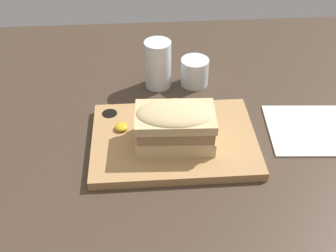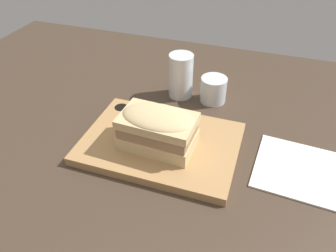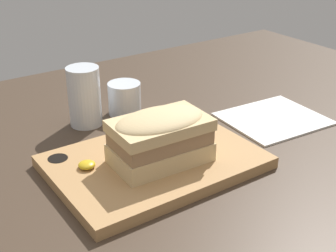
{
  "view_description": "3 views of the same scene",
  "coord_description": "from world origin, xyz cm",
  "px_view_note": "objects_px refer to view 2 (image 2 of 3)",
  "views": [
    {
      "loc": [
        -9.17,
        -66.46,
        61.45
      ],
      "look_at": [
        -4.72,
        -3.23,
        8.52
      ],
      "focal_mm": 45.0,
      "sensor_mm": 36.0,
      "label": 1
    },
    {
      "loc": [
        15.87,
        -52.77,
        50.96
      ],
      "look_at": [
        -0.88,
        -3.34,
        10.05
      ],
      "focal_mm": 35.0,
      "sensor_mm": 36.0,
      "label": 2
    },
    {
      "loc": [
        -40.07,
        -58.74,
        42.74
      ],
      "look_at": [
        -0.31,
        -0.81,
        8.71
      ],
      "focal_mm": 50.0,
      "sensor_mm": 36.0,
      "label": 3
    }
  ],
  "objects_px": {
    "wine_glass": "(213,90)",
    "napkin": "(304,171)",
    "sandwich": "(158,128)",
    "serving_board": "(160,143)",
    "water_glass": "(181,78)"
  },
  "relations": [
    {
      "from": "serving_board",
      "to": "napkin",
      "type": "distance_m",
      "value": 0.31
    },
    {
      "from": "water_glass",
      "to": "wine_glass",
      "type": "distance_m",
      "value": 0.09
    },
    {
      "from": "sandwich",
      "to": "water_glass",
      "type": "relative_size",
      "value": 1.34
    },
    {
      "from": "water_glass",
      "to": "wine_glass",
      "type": "xyz_separation_m",
      "value": [
        0.09,
        0.0,
        -0.02
      ]
    },
    {
      "from": "wine_glass",
      "to": "sandwich",
      "type": "bearing_deg",
      "value": -106.03
    },
    {
      "from": "sandwich",
      "to": "serving_board",
      "type": "bearing_deg",
      "value": 94.1
    },
    {
      "from": "sandwich",
      "to": "napkin",
      "type": "bearing_deg",
      "value": 7.09
    },
    {
      "from": "serving_board",
      "to": "water_glass",
      "type": "relative_size",
      "value": 2.85
    },
    {
      "from": "sandwich",
      "to": "wine_glass",
      "type": "distance_m",
      "value": 0.25
    },
    {
      "from": "sandwich",
      "to": "water_glass",
      "type": "xyz_separation_m",
      "value": [
        -0.02,
        0.24,
        -0.02
      ]
    },
    {
      "from": "serving_board",
      "to": "wine_glass",
      "type": "xyz_separation_m",
      "value": [
        0.07,
        0.22,
        0.02
      ]
    },
    {
      "from": "wine_glass",
      "to": "napkin",
      "type": "relative_size",
      "value": 0.33
    },
    {
      "from": "wine_glass",
      "to": "napkin",
      "type": "bearing_deg",
      "value": -40.27
    },
    {
      "from": "sandwich",
      "to": "wine_glass",
      "type": "relative_size",
      "value": 2.34
    },
    {
      "from": "serving_board",
      "to": "wine_glass",
      "type": "distance_m",
      "value": 0.23
    }
  ]
}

